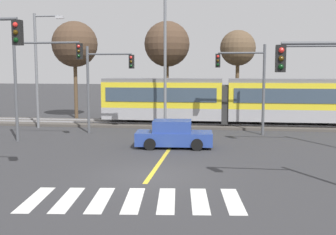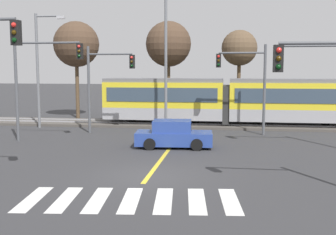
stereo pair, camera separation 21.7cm
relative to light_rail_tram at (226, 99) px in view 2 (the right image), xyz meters
The scene contains 23 objects.
ground_plane 15.83m from the light_rail_tram, 100.90° to the right, with size 200.00×200.00×0.00m, color #333335.
track_bed 3.56m from the light_rail_tram, behind, with size 120.00×4.00×0.18m, color #4C4742.
rail_near 3.55m from the light_rail_tram, 166.48° to the right, with size 120.00×0.08×0.10m, color #939399.
rail_far 3.56m from the light_rail_tram, 166.26° to the left, with size 120.00×0.08×0.10m, color #939399.
light_rail_tram is the anchor object (origin of this frame).
crosswalk_stripe_0 20.06m from the light_rail_tram, 108.25° to the right, with size 0.56×2.80×0.01m, color silver.
crosswalk_stripe_1 19.63m from the light_rail_tram, 105.31° to the right, with size 0.56×2.80×0.01m, color silver.
crosswalk_stripe_2 19.25m from the light_rail_tram, 102.25° to the right, with size 0.56×2.80×0.01m, color silver.
crosswalk_stripe_3 18.93m from the light_rail_tram, 99.08° to the right, with size 0.56×2.80×0.01m, color silver.
crosswalk_stripe_4 18.68m from the light_rail_tram, 95.80° to the right, with size 0.56×2.80×0.01m, color silver.
crosswalk_stripe_5 18.48m from the light_rail_tram, 92.44° to the right, with size 0.56×2.80×0.01m, color silver.
crosswalk_stripe_6 18.34m from the light_rail_tram, 89.02° to the right, with size 0.56×2.80×0.01m, color silver.
lane_centre_line 9.97m from the light_rail_tram, 107.72° to the right, with size 0.20×14.59×0.01m, color gold.
sedan_crossing 9.56m from the light_rail_tram, 107.14° to the right, with size 4.32×2.15×1.52m.
traffic_light_far_right 4.43m from the light_rail_tram, 69.63° to the right, with size 3.25×0.38×5.91m.
traffic_light_mid_right 10.51m from the light_rail_tram, 58.97° to the right, with size 4.25×0.38×6.08m.
traffic_light_far_left 9.43m from the light_rail_tram, 150.25° to the right, with size 3.25×0.38×5.83m.
traffic_light_mid_left 13.90m from the light_rail_tram, 142.68° to the right, with size 4.25×0.38×6.22m.
street_lamp_west 13.95m from the light_rail_tram, 168.69° to the right, with size 2.27×0.28×8.28m.
street_lamp_centre 6.01m from the light_rail_tram, 144.29° to the right, with size 2.12×0.28×9.88m.
bare_tree_far_west 14.22m from the light_rail_tram, 164.30° to the left, with size 3.96×3.96×8.44m.
bare_tree_west 8.56m from the light_rail_tram, 134.52° to the left, with size 3.99×3.99×8.50m.
bare_tree_east 6.95m from the light_rail_tram, 79.54° to the left, with size 3.09×3.09×7.68m.
Camera 2 is at (3.19, -16.43, 4.35)m, focal length 45.00 mm.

